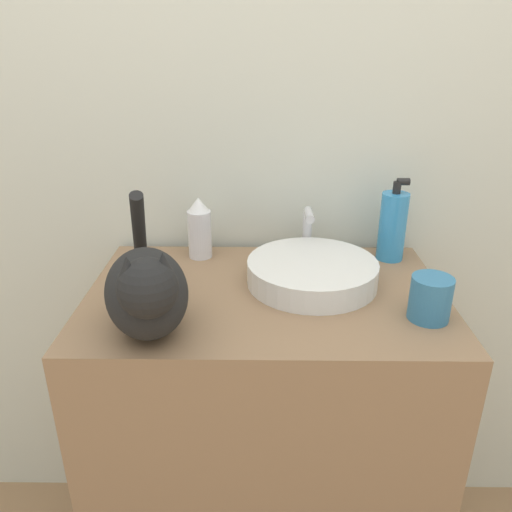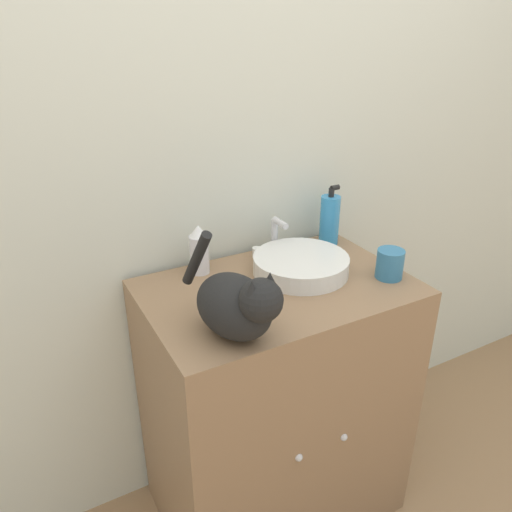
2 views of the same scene
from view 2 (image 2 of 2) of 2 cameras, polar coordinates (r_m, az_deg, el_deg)
name	(u,v)px [view 2 (image 2 of 2)]	position (r m, az deg, el deg)	size (l,w,h in m)	color
wall_back	(231,155)	(1.64, -2.86, 11.41)	(6.00, 0.05, 2.50)	silver
vanity_cabinet	(276,404)	(1.78, 2.27, -16.57)	(0.81, 0.54, 0.92)	#8C6B4C
sink_basin	(301,265)	(1.58, 5.15, -0.99)	(0.30, 0.30, 0.06)	white
faucet	(275,239)	(1.69, 2.22, 1.95)	(0.17, 0.09, 0.14)	silver
cat	(238,304)	(1.23, -2.10, -5.50)	(0.21, 0.36, 0.25)	black
soap_bottle	(330,220)	(1.78, 8.41, 4.15)	(0.07, 0.07, 0.21)	#338CCC
spray_bottle	(199,250)	(1.57, -6.51, 0.68)	(0.06, 0.06, 0.16)	silver
cup	(390,264)	(1.59, 15.05, -0.89)	(0.08, 0.08, 0.09)	teal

